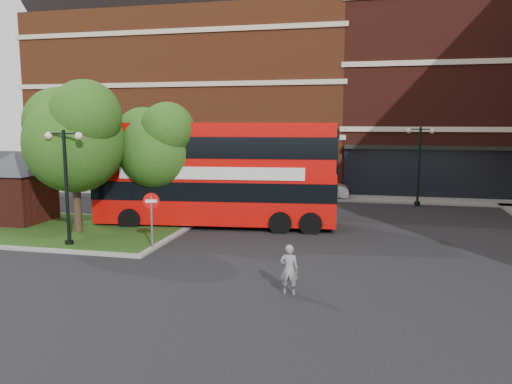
% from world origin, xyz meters
% --- Properties ---
extents(ground, '(120.00, 120.00, 0.00)m').
position_xyz_m(ground, '(0.00, 0.00, 0.00)').
color(ground, black).
rests_on(ground, ground).
extents(pavement_far, '(44.00, 3.00, 0.12)m').
position_xyz_m(pavement_far, '(0.00, 16.50, 0.06)').
color(pavement_far, slate).
rests_on(pavement_far, ground).
extents(terrace_far_left, '(26.00, 12.00, 14.00)m').
position_xyz_m(terrace_far_left, '(-8.00, 24.00, 7.00)').
color(terrace_far_left, brown).
rests_on(terrace_far_left, ground).
extents(terrace_far_right, '(18.00, 12.00, 16.00)m').
position_xyz_m(terrace_far_right, '(14.00, 24.00, 8.00)').
color(terrace_far_right, '#471911').
rests_on(terrace_far_right, ground).
extents(traffic_island, '(12.60, 7.60, 0.15)m').
position_xyz_m(traffic_island, '(-8.00, 3.00, 0.07)').
color(traffic_island, gray).
rests_on(traffic_island, ground).
extents(kiosk, '(6.51, 6.51, 3.60)m').
position_xyz_m(kiosk, '(-11.00, 4.00, 2.32)').
color(kiosk, '#471911').
rests_on(kiosk, traffic_island).
extents(tree_island_west, '(5.40, 4.71, 7.21)m').
position_xyz_m(tree_island_west, '(-6.60, 2.58, 4.79)').
color(tree_island_west, '#2D2116').
rests_on(tree_island_west, ground).
extents(tree_island_east, '(4.46, 3.90, 6.29)m').
position_xyz_m(tree_island_east, '(-3.58, 5.06, 4.24)').
color(tree_island_east, '#2D2116').
rests_on(tree_island_east, ground).
extents(lamp_island, '(1.72, 0.36, 5.00)m').
position_xyz_m(lamp_island, '(-5.50, 0.20, 2.83)').
color(lamp_island, black).
rests_on(lamp_island, ground).
extents(lamp_far_left, '(1.72, 0.36, 5.00)m').
position_xyz_m(lamp_far_left, '(2.00, 14.50, 2.83)').
color(lamp_far_left, black).
rests_on(lamp_far_left, ground).
extents(lamp_far_right, '(1.72, 0.36, 5.00)m').
position_xyz_m(lamp_far_right, '(10.00, 14.50, 2.83)').
color(lamp_far_right, black).
rests_on(lamp_far_right, ground).
extents(bus, '(12.36, 4.04, 4.63)m').
position_xyz_m(bus, '(-0.69, 5.89, 3.04)').
color(bus, red).
rests_on(bus, ground).
extents(woman, '(0.59, 0.39, 1.59)m').
position_xyz_m(woman, '(4.58, -3.50, 0.79)').
color(woman, gray).
rests_on(woman, ground).
extents(car_silver, '(4.37, 2.18, 1.43)m').
position_xyz_m(car_silver, '(-1.75, 16.00, 0.72)').
color(car_silver, '#ACAFB3').
rests_on(car_silver, ground).
extents(car_white, '(4.79, 1.93, 1.55)m').
position_xyz_m(car_white, '(3.27, 16.00, 0.77)').
color(car_white, white).
rests_on(car_white, ground).
extents(no_entry_sign, '(0.65, 0.29, 2.43)m').
position_xyz_m(no_entry_sign, '(-1.80, 0.49, 1.74)').
color(no_entry_sign, slate).
rests_on(no_entry_sign, ground).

